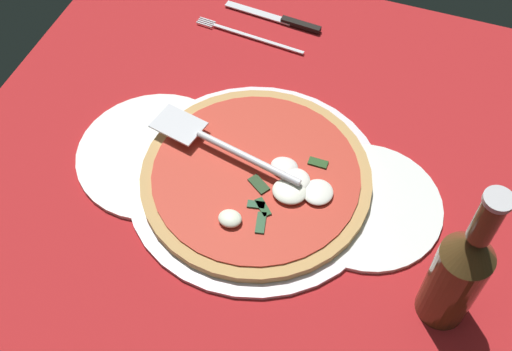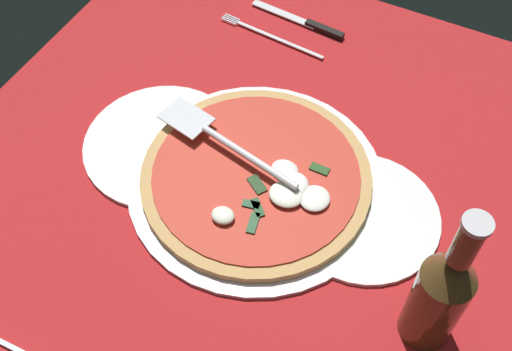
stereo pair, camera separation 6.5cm
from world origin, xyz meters
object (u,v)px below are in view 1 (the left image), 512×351
object	(u,v)px
dinner_plate_right	(366,205)
place_setting_far	(266,29)
pizza_server	(220,144)
beer_bottle	(459,272)
pizza	(258,177)
dinner_plate_left	(156,154)

from	to	relation	value
dinner_plate_right	place_setting_far	size ratio (longest dim) A/B	1.01
dinner_plate_right	pizza_server	bearing A→B (deg)	178.86
dinner_plate_right	pizza_server	world-z (taller)	pizza_server
place_setting_far	beer_bottle	world-z (taller)	beer_bottle
dinner_plate_right	pizza	xyz separation A→B (cm)	(-15.24, -1.45, 1.32)
dinner_plate_left	place_setting_far	xyz separation A→B (cm)	(6.00, 31.22, -0.15)
dinner_plate_right	place_setting_far	world-z (taller)	place_setting_far
dinner_plate_right	beer_bottle	xyz separation A→B (cm)	(12.27, -11.48, 9.05)
dinner_plate_left	dinner_plate_right	distance (cm)	30.91
dinner_plate_right	pizza_server	size ratio (longest dim) A/B	0.89
dinner_plate_left	place_setting_far	distance (cm)	31.79
pizza_server	place_setting_far	size ratio (longest dim) A/B	1.14
pizza	beer_bottle	distance (cm)	30.28
pizza	beer_bottle	xyz separation A→B (cm)	(27.50, -10.02, 7.74)
dinner_plate_left	place_setting_far	world-z (taller)	place_setting_far
dinner_plate_right	dinner_plate_left	bearing A→B (deg)	-176.87
dinner_plate_left	dinner_plate_right	xyz separation A→B (cm)	(30.86, 1.69, 0.00)
dinner_plate_right	pizza	bearing A→B (deg)	-174.56
dinner_plate_left	dinner_plate_right	world-z (taller)	same
pizza_server	place_setting_far	distance (cm)	29.54
pizza	place_setting_far	bearing A→B (deg)	107.26
place_setting_far	pizza	bearing A→B (deg)	112.16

